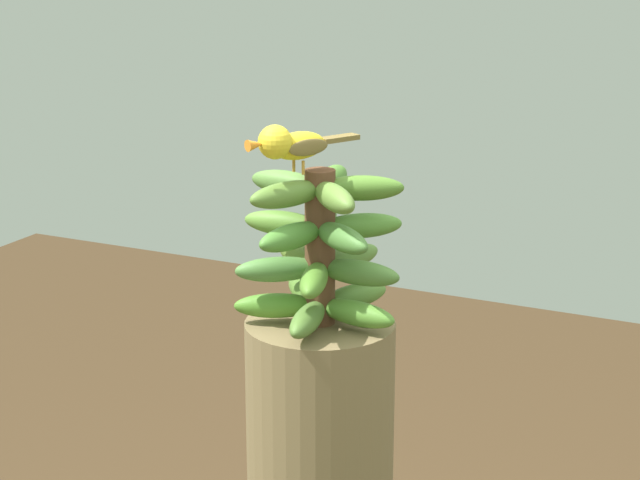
{
  "coord_description": "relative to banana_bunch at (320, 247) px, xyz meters",
  "views": [
    {
      "loc": [
        1.59,
        0.77,
        2.02
      ],
      "look_at": [
        0.0,
        0.0,
        1.51
      ],
      "focal_mm": 63.44,
      "sensor_mm": 36.0,
      "label": 1
    }
  ],
  "objects": [
    {
      "name": "perched_bird",
      "position": [
        0.05,
        -0.03,
        0.18
      ],
      "size": [
        0.2,
        0.12,
        0.08
      ],
      "color": "#C68933",
      "rests_on": "banana_bunch"
    },
    {
      "name": "banana_bunch",
      "position": [
        0.0,
        0.0,
        0.0
      ],
      "size": [
        0.28,
        0.28,
        0.26
      ],
      "color": "brown",
      "rests_on": "banana_tree"
    }
  ]
}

